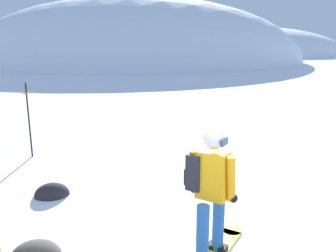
% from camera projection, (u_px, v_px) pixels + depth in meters
% --- Properties ---
extents(ridge_peak_main, '(39.84, 35.86, 15.32)m').
position_uv_depth(ridge_peak_main, '(139.00, 61.00, 44.16)').
color(ridge_peak_main, white).
rests_on(ridge_peak_main, ground).
extents(ridge_peak_far, '(31.92, 28.72, 9.67)m').
position_uv_depth(ridge_peak_far, '(253.00, 54.00, 64.13)').
color(ridge_peak_far, white).
rests_on(ridge_peak_far, ground).
extents(snowboarder_main, '(1.32, 1.44, 1.71)m').
position_uv_depth(snowboarder_main, '(210.00, 191.00, 4.20)').
color(snowboarder_main, yellow).
rests_on(snowboarder_main, ground).
extents(piste_marker_near, '(0.20, 0.20, 1.77)m').
position_uv_depth(piste_marker_near, '(28.00, 114.00, 8.05)').
color(piste_marker_near, black).
rests_on(piste_marker_near, ground).
extents(rock_mid, '(0.61, 0.52, 0.43)m').
position_uv_depth(rock_mid, '(52.00, 195.00, 6.24)').
color(rock_mid, '#282628').
rests_on(rock_mid, ground).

